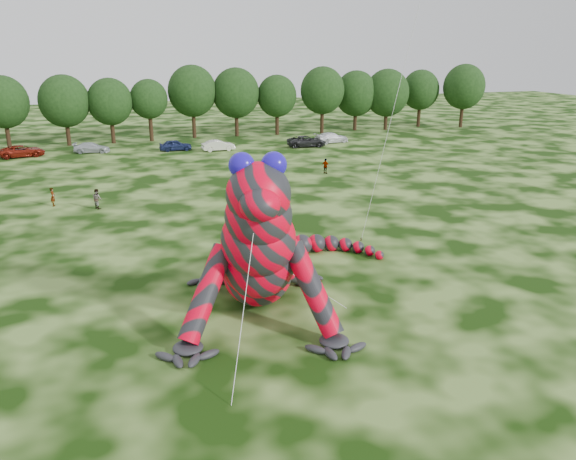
# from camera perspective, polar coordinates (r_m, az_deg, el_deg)

# --- Properties ---
(ground) EXTENTS (240.00, 240.00, 0.00)m
(ground) POSITION_cam_1_polar(r_m,az_deg,el_deg) (29.08, -7.04, -8.48)
(ground) COLOR #16330A
(ground) RESTS_ON ground
(inflatable_gecko) EXTENTS (18.02, 20.14, 8.73)m
(inflatable_gecko) POSITION_cam_1_polar(r_m,az_deg,el_deg) (29.23, -3.31, 1.00)
(inflatable_gecko) COLOR #F1001E
(inflatable_gecko) RESTS_ON ground
(tree_6) EXTENTS (6.52, 5.86, 9.49)m
(tree_6) POSITION_cam_1_polar(r_m,az_deg,el_deg) (83.81, -26.86, 10.62)
(tree_6) COLOR black
(tree_6) RESTS_ON ground
(tree_7) EXTENTS (6.68, 6.01, 9.48)m
(tree_7) POSITION_cam_1_polar(r_m,az_deg,el_deg) (83.08, -21.69, 11.22)
(tree_7) COLOR black
(tree_7) RESTS_ON ground
(tree_8) EXTENTS (6.14, 5.53, 8.94)m
(tree_8) POSITION_cam_1_polar(r_m,az_deg,el_deg) (83.09, -17.57, 11.47)
(tree_8) COLOR black
(tree_8) RESTS_ON ground
(tree_9) EXTENTS (5.27, 4.74, 8.68)m
(tree_9) POSITION_cam_1_polar(r_m,az_deg,el_deg) (83.63, -13.88, 11.72)
(tree_9) COLOR black
(tree_9) RESTS_ON ground
(tree_10) EXTENTS (7.09, 6.38, 10.50)m
(tree_10) POSITION_cam_1_polar(r_m,az_deg,el_deg) (85.41, -9.65, 12.72)
(tree_10) COLOR black
(tree_10) RESTS_ON ground
(tree_11) EXTENTS (7.01, 6.31, 10.07)m
(tree_11) POSITION_cam_1_polar(r_m,az_deg,el_deg) (86.16, -5.30, 12.80)
(tree_11) COLOR black
(tree_11) RESTS_ON ground
(tree_12) EXTENTS (5.99, 5.39, 8.97)m
(tree_12) POSITION_cam_1_polar(r_m,az_deg,el_deg) (87.30, -1.13, 12.58)
(tree_12) COLOR black
(tree_12) RESTS_ON ground
(tree_13) EXTENTS (6.83, 6.15, 10.13)m
(tree_13) POSITION_cam_1_polar(r_m,az_deg,el_deg) (88.92, 3.51, 13.02)
(tree_13) COLOR black
(tree_13) RESTS_ON ground
(tree_14) EXTENTS (6.82, 6.14, 9.40)m
(tree_14) POSITION_cam_1_polar(r_m,az_deg,el_deg) (92.84, 6.90, 12.92)
(tree_14) COLOR black
(tree_14) RESTS_ON ground
(tree_15) EXTENTS (7.17, 6.45, 9.63)m
(tree_15) POSITION_cam_1_polar(r_m,az_deg,el_deg) (94.13, 10.00, 12.92)
(tree_15) COLOR black
(tree_15) RESTS_ON ground
(tree_16) EXTENTS (6.26, 5.63, 9.37)m
(tree_16) POSITION_cam_1_polar(r_m,az_deg,el_deg) (98.89, 13.26, 12.89)
(tree_16) COLOR black
(tree_16) RESTS_ON ground
(tree_17) EXTENTS (6.98, 6.28, 10.30)m
(tree_17) POSITION_cam_1_polar(r_m,az_deg,el_deg) (100.04, 17.38, 12.88)
(tree_17) COLOR black
(tree_17) RESTS_ON ground
(car_2) EXTENTS (5.50, 3.18, 1.44)m
(car_2) POSITION_cam_1_polar(r_m,az_deg,el_deg) (76.93, -25.38, 7.26)
(car_2) COLOR maroon
(car_2) RESTS_ON ground
(car_3) EXTENTS (4.71, 2.62, 1.29)m
(car_3) POSITION_cam_1_polar(r_m,az_deg,el_deg) (76.66, -19.32, 7.89)
(car_3) COLOR #B6BBC0
(car_3) RESTS_ON ground
(car_4) EXTENTS (4.20, 1.74, 1.42)m
(car_4) POSITION_cam_1_polar(r_m,az_deg,el_deg) (75.39, -11.36, 8.45)
(car_4) COLOR navy
(car_4) RESTS_ON ground
(car_5) EXTENTS (4.35, 1.80, 1.40)m
(car_5) POSITION_cam_1_polar(r_m,az_deg,el_deg) (74.36, -7.10, 8.52)
(car_5) COLOR silver
(car_5) RESTS_ON ground
(car_6) EXTENTS (5.46, 2.89, 1.46)m
(car_6) POSITION_cam_1_polar(r_m,az_deg,el_deg) (76.95, 1.90, 9.00)
(car_6) COLOR black
(car_6) RESTS_ON ground
(car_7) EXTENTS (5.30, 2.94, 1.45)m
(car_7) POSITION_cam_1_polar(r_m,az_deg,el_deg) (80.30, 4.45, 9.33)
(car_7) COLOR white
(car_7) RESTS_ON ground
(spectator_3) EXTENTS (0.89, 1.00, 1.62)m
(spectator_3) POSITION_cam_1_polar(r_m,az_deg,el_deg) (60.37, 3.84, 6.49)
(spectator_3) COLOR gray
(spectator_3) RESTS_ON ground
(spectator_5) EXTENTS (1.76, 1.30, 1.84)m
(spectator_5) POSITION_cam_1_polar(r_m,az_deg,el_deg) (46.24, -2.15, 3.04)
(spectator_5) COLOR gray
(spectator_5) RESTS_ON ground
(spectator_0) EXTENTS (0.38, 0.58, 1.60)m
(spectator_0) POSITION_cam_1_polar(r_m,az_deg,el_deg) (51.77, -22.77, 3.12)
(spectator_0) COLOR gray
(spectator_0) RESTS_ON ground
(spectator_1) EXTENTS (0.97, 1.03, 1.68)m
(spectator_1) POSITION_cam_1_polar(r_m,az_deg,el_deg) (49.63, -18.82, 3.02)
(spectator_1) COLOR gray
(spectator_1) RESTS_ON ground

